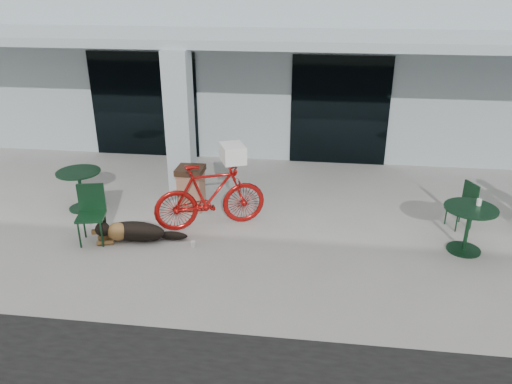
# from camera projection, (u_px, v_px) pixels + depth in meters

# --- Properties ---
(ground) EXTENTS (80.00, 80.00, 0.00)m
(ground) POSITION_uv_depth(u_px,v_px,m) (235.00, 257.00, 8.52)
(ground) COLOR #B0ADA6
(ground) RESTS_ON ground
(building) EXTENTS (22.00, 7.00, 4.50)m
(building) POSITION_uv_depth(u_px,v_px,m) (280.00, 53.00, 15.37)
(building) COLOR #9CAAB1
(building) RESTS_ON ground
(storefront_glass_left) EXTENTS (2.80, 0.06, 2.70)m
(storefront_glass_left) POSITION_uv_depth(u_px,v_px,m) (144.00, 105.00, 12.90)
(storefront_glass_left) COLOR black
(storefront_glass_left) RESTS_ON ground
(storefront_glass_right) EXTENTS (2.40, 0.06, 2.70)m
(storefront_glass_right) POSITION_uv_depth(u_px,v_px,m) (340.00, 111.00, 12.31)
(storefront_glass_right) COLOR black
(storefront_glass_right) RESTS_ON ground
(column) EXTENTS (0.50, 0.50, 3.12)m
(column) POSITION_uv_depth(u_px,v_px,m) (180.00, 128.00, 10.17)
(column) COLOR #9CAAB1
(column) RESTS_ON ground
(overhang) EXTENTS (22.00, 2.80, 0.18)m
(overhang) POSITION_uv_depth(u_px,v_px,m) (261.00, 38.00, 10.52)
(overhang) COLOR #9CAAB1
(overhang) RESTS_ON column
(bicycle) EXTENTS (2.18, 1.39, 1.27)m
(bicycle) POSITION_uv_depth(u_px,v_px,m) (210.00, 196.00, 9.32)
(bicycle) COLOR #960E0C
(bicycle) RESTS_ON ground
(laundry_basket) EXTENTS (0.58, 0.65, 0.32)m
(laundry_basket) POSITION_uv_depth(u_px,v_px,m) (233.00, 153.00, 9.12)
(laundry_basket) COLOR white
(laundry_basket) RESTS_ON bicycle
(dog) EXTENTS (1.31, 0.77, 0.41)m
(dog) POSITION_uv_depth(u_px,v_px,m) (135.00, 230.00, 8.96)
(dog) COLOR black
(dog) RESTS_ON ground
(cup_near_dog) EXTENTS (0.09, 0.09, 0.11)m
(cup_near_dog) POSITION_uv_depth(u_px,v_px,m) (193.00, 244.00, 8.81)
(cup_near_dog) COLOR white
(cup_near_dog) RESTS_ON ground
(cafe_table_near) EXTENTS (1.10, 1.10, 0.82)m
(cafe_table_near) POSITION_uv_depth(u_px,v_px,m) (81.00, 190.00, 10.13)
(cafe_table_near) COLOR #13381F
(cafe_table_near) RESTS_ON ground
(cafe_chair_near) EXTENTS (0.57, 0.61, 1.05)m
(cafe_chair_near) POSITION_uv_depth(u_px,v_px,m) (91.00, 216.00, 8.79)
(cafe_chair_near) COLOR #13381F
(cafe_chair_near) RESTS_ON ground
(cafe_table_far) EXTENTS (0.93, 0.93, 0.83)m
(cafe_table_far) POSITION_uv_depth(u_px,v_px,m) (467.00, 229.00, 8.55)
(cafe_table_far) COLOR #13381F
(cafe_table_far) RESTS_ON ground
(cafe_chair_far_b) EXTENTS (0.56, 0.54, 0.88)m
(cafe_chair_far_b) POSITION_uv_depth(u_px,v_px,m) (461.00, 206.00, 9.37)
(cafe_chair_far_b) COLOR #13381F
(cafe_chair_far_b) RESTS_ON ground
(cup_on_table) EXTENTS (0.09, 0.09, 0.11)m
(cup_on_table) POSITION_uv_depth(u_px,v_px,m) (479.00, 202.00, 8.44)
(cup_on_table) COLOR white
(cup_on_table) RESTS_ON cafe_table_far
(trash_receptacle) EXTENTS (0.54, 0.54, 0.90)m
(trash_receptacle) POSITION_uv_depth(u_px,v_px,m) (191.00, 188.00, 10.12)
(trash_receptacle) COLOR #8C6049
(trash_receptacle) RESTS_ON ground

